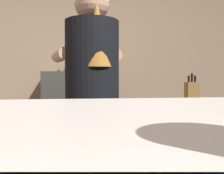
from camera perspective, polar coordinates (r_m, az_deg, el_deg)
The scene contains 10 objects.
wall_back at distance 3.44m, azimuth -6.62°, elevation 5.85°, with size 5.20×0.10×2.70m, color #9A8062.
prep_counter at distance 2.16m, azimuth 3.50°, elevation -16.30°, with size 2.10×0.60×0.89m, color brown.
back_shelf at distance 3.19m, azimuth -7.29°, elevation -7.33°, with size 0.93×0.36×1.20m, color #3E3F3A.
bartender at distance 1.57m, azimuth -4.57°, elevation -3.09°, with size 0.49×0.55×1.70m.
knife_block at distance 2.16m, azimuth 18.04°, elevation -1.46°, with size 0.10×0.08×0.27m.
mixing_bowl at distance 1.97m, azimuth -11.32°, elevation -3.96°, with size 0.21×0.21×0.06m, color #476E8A.
chefs_knife at distance 2.01m, azimuth 2.94°, elevation -4.52°, with size 0.24×0.03×0.01m, color silver.
bottle_olive_oil at distance 3.14m, azimuth -1.96°, elevation 5.06°, with size 0.06×0.06×0.21m.
bottle_vinegar at distance 3.24m, azimuth -8.64°, elevation 5.22°, with size 0.07×0.07×0.25m.
bottle_soy at distance 3.22m, azimuth -10.13°, elevation 5.17°, with size 0.05×0.05×0.24m.
Camera 1 is at (-0.03, -1.23, 1.13)m, focal length 39.34 mm.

